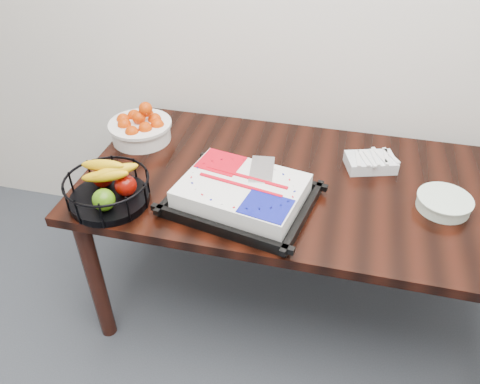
% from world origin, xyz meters
% --- Properties ---
extents(table, '(1.80, 0.90, 0.75)m').
position_xyz_m(table, '(0.00, 2.00, 0.66)').
color(table, black).
rests_on(table, ground).
extents(cake_tray, '(0.57, 0.48, 0.10)m').
position_xyz_m(cake_tray, '(-0.22, 1.80, 0.80)').
color(cake_tray, black).
rests_on(cake_tray, table).
extents(tangerine_bowl, '(0.28, 0.28, 0.18)m').
position_xyz_m(tangerine_bowl, '(-0.77, 2.15, 0.83)').
color(tangerine_bowl, white).
rests_on(tangerine_bowl, table).
extents(fruit_basket, '(0.32, 0.32, 0.17)m').
position_xyz_m(fruit_basket, '(-0.71, 1.69, 0.82)').
color(fruit_basket, black).
rests_on(fruit_basket, table).
extents(plate_stack, '(0.20, 0.20, 0.05)m').
position_xyz_m(plate_stack, '(0.51, 1.95, 0.78)').
color(plate_stack, white).
rests_on(plate_stack, table).
extents(fork_bag, '(0.23, 0.18, 0.06)m').
position_xyz_m(fork_bag, '(0.24, 2.16, 0.78)').
color(fork_bag, silver).
rests_on(fork_bag, table).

